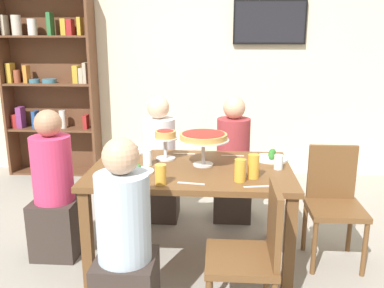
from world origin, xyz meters
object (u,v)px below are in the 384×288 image
beer_glass_amber_tall (253,166)px  personal_pizza_stand (165,139)px  television (270,22)px  salad_plate_spare (271,157)px  water_glass_clear_spare (147,157)px  cutlery_knife_far (257,186)px  chair_near_right (253,251)px  salad_plate_near_diner (138,170)px  cutlery_knife_near (184,154)px  beer_glass_amber_spare (161,175)px  diner_far_left (160,168)px  beer_glass_amber_short (240,170)px  water_glass_clear_far (279,162)px  water_glass_clear_near (111,168)px  chair_head_east (334,199)px  deep_dish_pizza_stand (203,138)px  cutlery_fork_near (233,156)px  cutlery_fork_far (191,183)px  bookshelf (50,81)px  diner_head_west (54,195)px  diner_far_right (233,168)px  dining_table (191,180)px  salad_plate_far_diner (132,150)px  diner_near_left (125,251)px

beer_glass_amber_tall → personal_pizza_stand: bearing=148.3°
television → salad_plate_spare: (-0.14, -1.86, -1.06)m
water_glass_clear_spare → cutlery_knife_far: (0.77, -0.41, -0.06)m
chair_near_right → water_glass_clear_spare: 1.10m
salad_plate_near_diner → cutlery_knife_near: 0.57m
beer_glass_amber_spare → diner_far_left: bearing=99.0°
diner_far_left → salad_plate_spare: diner_far_left is taller
cutlery_knife_near → beer_glass_amber_short: bearing=122.4°
chair_near_right → salad_plate_near_diner: chair_near_right is taller
beer_glass_amber_short → cutlery_knife_far: bearing=-43.0°
water_glass_clear_far → water_glass_clear_near: bearing=-169.1°
personal_pizza_stand → water_glass_clear_near: 0.53m
chair_head_east → cutlery_knife_near: (-1.15, 0.25, 0.26)m
deep_dish_pizza_stand → television: bearing=72.1°
beer_glass_amber_short → water_glass_clear_far: size_ratio=1.44×
salad_plate_near_diner → beer_glass_amber_short: beer_glass_amber_short is taller
television → cutlery_fork_near: size_ratio=4.58×
diner_far_left → chair_head_east: diner_far_left is taller
cutlery_fork_far → beer_glass_amber_short: bearing=21.1°
salad_plate_near_diner → salad_plate_spare: 1.04m
diner_far_left → water_glass_clear_near: size_ratio=10.76×
bookshelf → beer_glass_amber_tall: bookshelf is taller
beer_glass_amber_spare → chair_head_east: bearing=20.9°
diner_head_west → cutlery_fork_near: size_ratio=6.39×
bookshelf → water_glass_clear_near: 2.62m
bookshelf → diner_far_right: bearing=-29.4°
cutlery_fork_near → chair_head_east: bearing=161.3°
deep_dish_pizza_stand → water_glass_clear_near: bearing=-155.9°
personal_pizza_stand → cutlery_knife_far: bearing=-40.8°
dining_table → water_glass_clear_spare: size_ratio=12.24×
diner_head_west → chair_head_east: diner_head_west is taller
diner_far_left → chair_near_right: diner_far_left is taller
salad_plate_spare → beer_glass_amber_tall: beer_glass_amber_tall is taller
television → deep_dish_pizza_stand: television is taller
diner_far_right → diner_head_west: bearing=-60.4°
television → diner_head_west: size_ratio=0.72×
salad_plate_far_diner → beer_glass_amber_short: bearing=-36.6°
water_glass_clear_far → cutlery_knife_far: 0.42m
bookshelf → cutlery_fork_near: bookshelf is taller
cutlery_knife_far → salad_plate_far_diner: bearing=131.8°
diner_near_left → cutlery_fork_far: size_ratio=6.39×
chair_head_east → salad_plate_far_diner: chair_head_east is taller
water_glass_clear_far → cutlery_fork_near: (-0.32, 0.31, -0.05)m
personal_pizza_stand → cutlery_knife_far: (0.66, -0.57, -0.16)m
television → cutlery_fork_near: bearing=-103.8°
water_glass_clear_spare → chair_head_east: bearing=2.8°
beer_glass_amber_tall → television: bearing=82.2°
salad_plate_spare → water_glass_clear_spare: water_glass_clear_spare is taller
cutlery_knife_near → cutlery_fork_far: size_ratio=1.00×
water_glass_clear_spare → cutlery_knife_far: water_glass_clear_spare is taller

